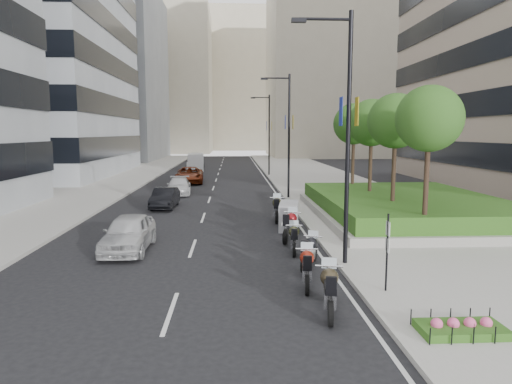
{
  "coord_description": "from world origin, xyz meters",
  "views": [
    {
      "loc": [
        0.23,
        -15.0,
        4.87
      ],
      "look_at": [
        1.35,
        6.92,
        2.0
      ],
      "focal_mm": 32.0,
      "sensor_mm": 36.0,
      "label": 1
    }
  ],
  "objects": [
    {
      "name": "tree_2",
      "position": [
        8.5,
        12.0,
        5.42
      ],
      "size": [
        2.8,
        2.8,
        6.3
      ],
      "color": "#332319",
      "rests_on": "planter"
    },
    {
      "name": "car_a",
      "position": [
        -4.1,
        3.72,
        0.75
      ],
      "size": [
        1.79,
        4.42,
        1.5
      ],
      "primitive_type": "imported",
      "rotation": [
        0.0,
        0.0,
        -0.0
      ],
      "color": "#B9B9BB",
      "rests_on": "ground"
    },
    {
      "name": "ground",
      "position": [
        0.0,
        0.0,
        0.0
      ],
      "size": [
        160.0,
        160.0,
        0.0
      ],
      "primitive_type": "plane",
      "color": "black",
      "rests_on": "ground"
    },
    {
      "name": "car_d",
      "position": [
        -3.98,
        29.3,
        0.78
      ],
      "size": [
        2.85,
        5.71,
        1.55
      ],
      "primitive_type": "imported",
      "rotation": [
        0.0,
        0.0,
        0.05
      ],
      "color": "maroon",
      "rests_on": "ground"
    },
    {
      "name": "hedge",
      "position": [
        10.0,
        10.0,
        0.95
      ],
      "size": [
        9.4,
        13.4,
        0.8
      ],
      "primitive_type": "cube",
      "color": "#295017",
      "rests_on": "planter"
    },
    {
      "name": "building_grey_far",
      "position": [
        -24.0,
        70.0,
        15.0
      ],
      "size": [
        22.0,
        26.0,
        30.0
      ],
      "primitive_type": "cube",
      "color": "gray",
      "rests_on": "ground"
    },
    {
      "name": "tree_1",
      "position": [
        8.5,
        8.0,
        5.42
      ],
      "size": [
        2.8,
        2.8,
        6.3
      ],
      "color": "#332319",
      "rests_on": "planter"
    },
    {
      "name": "parking_sign",
      "position": [
        4.8,
        -2.0,
        1.46
      ],
      "size": [
        0.06,
        0.32,
        2.5
      ],
      "color": "black",
      "rests_on": "ground"
    },
    {
      "name": "motorcycle_2",
      "position": [
        3.01,
        1.07,
        0.56
      ],
      "size": [
        1.02,
        1.98,
        1.05
      ],
      "rotation": [
        0.0,
        0.0,
        1.16
      ],
      "color": "black",
      "rests_on": "ground"
    },
    {
      "name": "lane_edge",
      "position": [
        3.7,
        30.0,
        0.01
      ],
      "size": [
        0.12,
        100.0,
        0.01
      ],
      "primitive_type": "cube",
      "color": "silver",
      "rests_on": "ground"
    },
    {
      "name": "tree_0",
      "position": [
        8.5,
        4.0,
        5.42
      ],
      "size": [
        2.8,
        2.8,
        6.3
      ],
      "color": "#332319",
      "rests_on": "planter"
    },
    {
      "name": "motorcycle_0",
      "position": [
        2.82,
        -3.23,
        0.63
      ],
      "size": [
        0.78,
        2.34,
        1.17
      ],
      "rotation": [
        0.0,
        0.0,
        1.4
      ],
      "color": "black",
      "rests_on": "ground"
    },
    {
      "name": "delivery_van",
      "position": [
        -4.56,
        44.37,
        1.01
      ],
      "size": [
        2.27,
        5.28,
        2.17
      ],
      "rotation": [
        0.0,
        0.0,
        0.06
      ],
      "color": "silver",
      "rests_on": "ground"
    },
    {
      "name": "sidewalk_left",
      "position": [
        -12.0,
        30.0,
        0.07
      ],
      "size": [
        8.0,
        100.0,
        0.15
      ],
      "primitive_type": "cube",
      "color": "#9E9B93",
      "rests_on": "ground"
    },
    {
      "name": "car_c",
      "position": [
        -4.05,
        21.14,
        0.66
      ],
      "size": [
        2.17,
        4.65,
        1.31
      ],
      "primitive_type": "imported",
      "rotation": [
        0.0,
        0.0,
        0.07
      ],
      "color": "#BBBBBD",
      "rests_on": "ground"
    },
    {
      "name": "car_b",
      "position": [
        -4.19,
        14.51,
        0.65
      ],
      "size": [
        1.54,
        4.01,
        1.3
      ],
      "primitive_type": "imported",
      "rotation": [
        0.0,
        0.0,
        -0.04
      ],
      "color": "black",
      "rests_on": "ground"
    },
    {
      "name": "motorcycle_3",
      "position": [
        2.71,
        3.13,
        0.56
      ],
      "size": [
        0.7,
        2.09,
        1.04
      ],
      "rotation": [
        0.0,
        0.0,
        1.46
      ],
      "color": "black",
      "rests_on": "ground"
    },
    {
      "name": "building_cream_left",
      "position": [
        -18.0,
        100.0,
        17.0
      ],
      "size": [
        26.0,
        24.0,
        34.0
      ],
      "primitive_type": "cube",
      "color": "#B7AD93",
      "rests_on": "ground"
    },
    {
      "name": "motorcycle_1",
      "position": [
        2.57,
        -1.03,
        0.59
      ],
      "size": [
        0.74,
        2.21,
        1.1
      ],
      "rotation": [
        0.0,
        0.0,
        1.43
      ],
      "color": "black",
      "rests_on": "ground"
    },
    {
      "name": "motorcycle_4",
      "position": [
        2.82,
        5.31,
        0.64
      ],
      "size": [
        1.05,
        2.33,
        1.21
      ],
      "rotation": [
        0.0,
        0.0,
        1.23
      ],
      "color": "black",
      "rests_on": "ground"
    },
    {
      "name": "flower_bed",
      "position": [
        5.6,
        -5.0,
        0.25
      ],
      "size": [
        2.0,
        1.0,
        0.2
      ],
      "primitive_type": "cube",
      "color": "#295017",
      "rests_on": "sidewalk_right"
    },
    {
      "name": "planter",
      "position": [
        10.0,
        10.0,
        0.35
      ],
      "size": [
        10.0,
        14.0,
        0.4
      ],
      "primitive_type": "cube",
      "color": "gray",
      "rests_on": "sidewalk_right"
    },
    {
      "name": "lamp_post_0",
      "position": [
        4.14,
        1.0,
        5.07
      ],
      "size": [
        2.34,
        0.45,
        9.0
      ],
      "color": "black",
      "rests_on": "ground"
    },
    {
      "name": "tree_3",
      "position": [
        8.5,
        16.0,
        5.42
      ],
      "size": [
        2.8,
        2.8,
        6.3
      ],
      "color": "#332319",
      "rests_on": "planter"
    },
    {
      "name": "lane_centre",
      "position": [
        -1.5,
        30.0,
        0.01
      ],
      "size": [
        0.12,
        100.0,
        0.01
      ],
      "primitive_type": "cube",
      "color": "silver",
      "rests_on": "ground"
    },
    {
      "name": "sidewalk_right",
      "position": [
        9.0,
        30.0,
        0.07
      ],
      "size": [
        10.0,
        100.0,
        0.15
      ],
      "primitive_type": "cube",
      "color": "#9E9B93",
      "rests_on": "ground"
    },
    {
      "name": "building_cream_centre",
      "position": [
        2.0,
        120.0,
        19.0
      ],
      "size": [
        30.0,
        24.0,
        38.0
      ],
      "primitive_type": "cube",
      "color": "#B7AD93",
      "rests_on": "ground"
    },
    {
      "name": "lamp_post_1",
      "position": [
        4.14,
        18.0,
        5.07
      ],
      "size": [
        2.34,
        0.45,
        9.0
      ],
      "color": "black",
      "rests_on": "ground"
    },
    {
      "name": "building_cream_right",
      "position": [
        22.0,
        80.0,
        18.0
      ],
      "size": [
        28.0,
        24.0,
        36.0
      ],
      "primitive_type": "cube",
      "color": "#B7AD93",
      "rests_on": "ground"
    },
    {
      "name": "motorcycle_5",
      "position": [
        3.04,
        7.56,
        0.68
      ],
      "size": [
        1.26,
        2.36,
        1.36
      ],
      "rotation": [
        0.0,
        0.0,
        1.41
      ],
      "color": "black",
      "rests_on": "ground"
    },
    {
      "name": "motorcycle_6",
      "position": [
        2.67,
        9.92,
        0.66
      ],
      "size": [
        0.83,
        2.47,
        1.23
      ],
      "rotation": [
        0.0,
        0.0,
        1.46
      ],
      "color": "black",
      "rests_on": "ground"
    },
    {
      "name": "lamp_post_2",
      "position": [
        4.14,
        36.0,
        5.07
      ],
      "size": [
        2.34,
        0.45,
        9.0
      ],
      "color": "black",
      "rests_on": "ground"
    }
  ]
}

